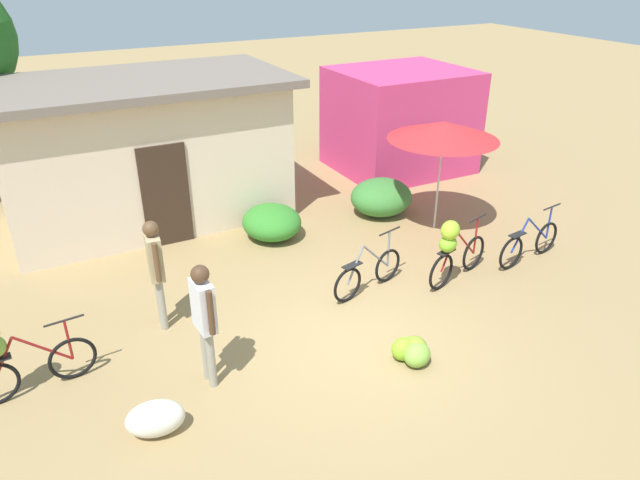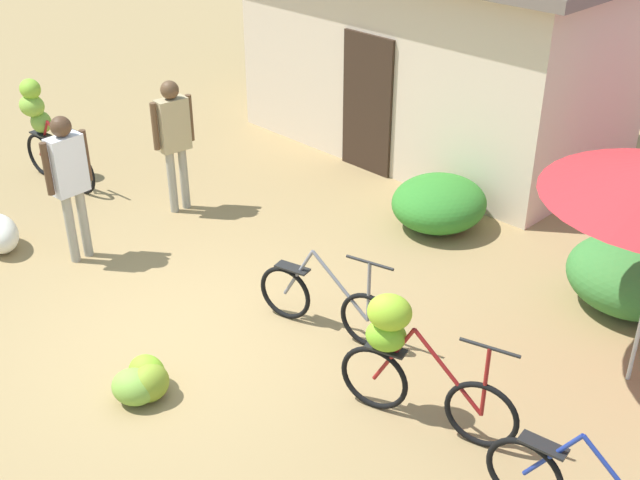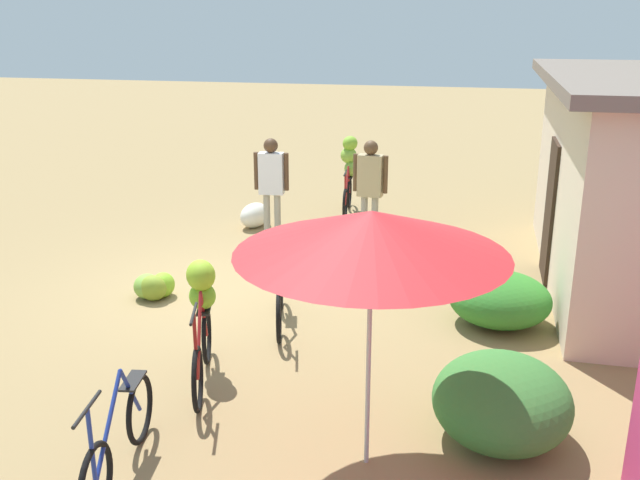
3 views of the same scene
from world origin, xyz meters
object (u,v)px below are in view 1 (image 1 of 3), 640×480
object	(u,v)px
market_umbrella	(443,130)
bicycle_leftmost	(0,346)
produce_sack	(155,418)
bicycle_by_shop	(529,244)
building_low	(145,150)
shop_pink	(400,120)
person_vendor	(156,263)
person_bystander	(204,313)
banana_pile_on_ground	(413,351)
bicycle_center_loaded	(453,247)
bicycle_near_pile	(368,273)

from	to	relation	value
market_umbrella	bicycle_leftmost	xyz separation A→B (m)	(-8.02, -1.64, -1.24)
produce_sack	bicycle_by_shop	bearing A→B (deg)	9.03
produce_sack	building_low	bearing A→B (deg)	76.96
building_low	shop_pink	size ratio (longest dim) A/B	1.86
produce_sack	person_vendor	xyz separation A→B (m)	(0.64, 2.20, 0.87)
bicycle_by_shop	person_vendor	size ratio (longest dim) A/B	0.94
shop_pink	person_bystander	xyz separation A→B (m)	(-7.11, -5.99, -0.16)
shop_pink	person_bystander	world-z (taller)	shop_pink
banana_pile_on_ground	bicycle_center_loaded	bearing A→B (deg)	38.47
bicycle_by_shop	person_bystander	world-z (taller)	person_bystander
banana_pile_on_ground	person_vendor	distance (m)	3.92
person_bystander	bicycle_by_shop	bearing A→B (deg)	4.94
shop_pink	banana_pile_on_ground	distance (m)	8.27
market_umbrella	bicycle_by_shop	xyz separation A→B (m)	(0.64, -1.96, -1.72)
building_low	bicycle_by_shop	xyz separation A→B (m)	(5.69, -5.27, -1.14)
market_umbrella	shop_pink	bearing A→B (deg)	67.41
bicycle_center_loaded	banana_pile_on_ground	size ratio (longest dim) A/B	2.54
bicycle_center_loaded	bicycle_leftmost	bearing A→B (deg)	177.47
building_low	bicycle_leftmost	world-z (taller)	building_low
bicycle_by_shop	person_bystander	size ratio (longest dim) A/B	0.93
bicycle_by_shop	person_vendor	bearing A→B (deg)	170.82
shop_pink	bicycle_near_pile	bearing A→B (deg)	-128.82
shop_pink	banana_pile_on_ground	xyz separation A→B (m)	(-4.45, -6.88, -1.10)
market_umbrella	person_vendor	size ratio (longest dim) A/B	1.27
bicycle_near_pile	shop_pink	bearing A→B (deg)	51.18
banana_pile_on_ground	bicycle_leftmost	bearing A→B (deg)	160.67
building_low	banana_pile_on_ground	size ratio (longest dim) A/B	9.55
bicycle_near_pile	person_vendor	xyz separation A→B (m)	(-3.33, 0.59, 0.75)
bicycle_near_pile	person_bystander	world-z (taller)	person_bystander
bicycle_leftmost	bicycle_center_loaded	distance (m)	6.86
building_low	banana_pile_on_ground	xyz separation A→B (m)	(2.04, -6.71, -1.32)
building_low	person_vendor	bearing A→B (deg)	-101.32
shop_pink	bicycle_leftmost	bearing A→B (deg)	-151.58
shop_pink	person_vendor	world-z (taller)	shop_pink
bicycle_near_pile	banana_pile_on_ground	distance (m)	1.96
building_low	bicycle_center_loaded	world-z (taller)	building_low
bicycle_leftmost	bicycle_center_loaded	bearing A→B (deg)	-2.53
bicycle_near_pile	bicycle_center_loaded	size ratio (longest dim) A/B	0.98
produce_sack	person_vendor	size ratio (longest dim) A/B	0.40
market_umbrella	bicycle_center_loaded	bearing A→B (deg)	-121.06
bicycle_center_loaded	person_vendor	size ratio (longest dim) A/B	0.89
bicycle_leftmost	person_bystander	xyz separation A→B (m)	(2.36, -0.86, 0.27)
shop_pink	bicycle_near_pile	distance (m)	6.46
bicycle_near_pile	banana_pile_on_ground	world-z (taller)	bicycle_near_pile
shop_pink	bicycle_near_pile	xyz separation A→B (m)	(-4.01, -4.98, -0.92)
bicycle_leftmost	person_bystander	world-z (taller)	person_bystander
shop_pink	bicycle_by_shop	size ratio (longest dim) A/B	1.92
person_bystander	bicycle_center_loaded	bearing A→B (deg)	7.13
bicycle_leftmost	banana_pile_on_ground	distance (m)	5.36
building_low	produce_sack	world-z (taller)	building_low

